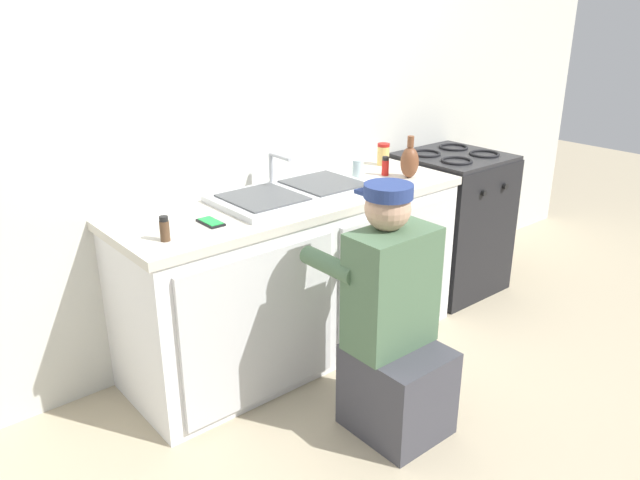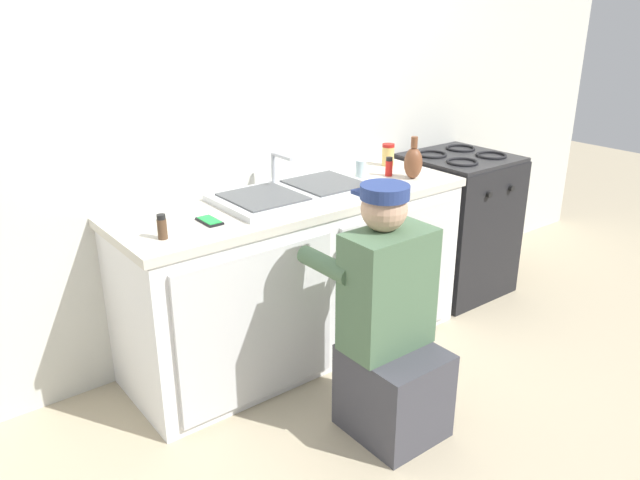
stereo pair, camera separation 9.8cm
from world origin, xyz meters
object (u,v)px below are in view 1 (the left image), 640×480
(water_glass, at_px, (358,169))
(stove_range, at_px, (449,222))
(plumber_person, at_px, (393,333))
(cell_phone, at_px, (211,222))
(sink_double_basin, at_px, (294,193))
(vase_decorative, at_px, (410,161))
(spice_bottle_pepper, at_px, (165,229))
(spice_bottle_red, at_px, (385,166))
(condiment_jar, at_px, (383,154))

(water_glass, bearing_deg, stove_range, -3.58)
(plumber_person, xyz_separation_m, water_glass, (0.55, 0.82, 0.46))
(plumber_person, bearing_deg, cell_phone, 123.01)
(sink_double_basin, bearing_deg, vase_decorative, -10.66)
(spice_bottle_pepper, distance_m, spice_bottle_red, 1.41)
(cell_phone, relative_size, vase_decorative, 0.61)
(sink_double_basin, height_order, condiment_jar, sink_double_basin)
(spice_bottle_pepper, relative_size, condiment_jar, 0.82)
(stove_range, distance_m, condiment_jar, 0.69)
(spice_bottle_red, xyz_separation_m, cell_phone, (-1.16, -0.07, -0.04))
(condiment_jar, height_order, spice_bottle_red, condiment_jar)
(plumber_person, height_order, spice_bottle_red, plumber_person)
(plumber_person, relative_size, spice_bottle_pepper, 10.52)
(vase_decorative, bearing_deg, plumber_person, -140.05)
(condiment_jar, bearing_deg, stove_range, -18.80)
(water_glass, height_order, vase_decorative, vase_decorative)
(stove_range, relative_size, condiment_jar, 7.04)
(stove_range, relative_size, cell_phone, 6.44)
(spice_bottle_red, relative_size, vase_decorative, 0.46)
(water_glass, bearing_deg, spice_bottle_red, -21.02)
(sink_double_basin, height_order, cell_phone, sink_double_basin)
(vase_decorative, bearing_deg, spice_bottle_pepper, -179.40)
(spice_bottle_pepper, bearing_deg, spice_bottle_red, 5.43)
(sink_double_basin, bearing_deg, spice_bottle_red, -1.17)
(sink_double_basin, bearing_deg, plumber_person, -95.52)
(plumber_person, relative_size, water_glass, 11.04)
(water_glass, bearing_deg, spice_bottle_pepper, -171.23)
(stove_range, bearing_deg, plumber_person, -149.74)
(vase_decorative, bearing_deg, sink_double_basin, 169.34)
(sink_double_basin, distance_m, plumber_person, 0.89)
(cell_phone, distance_m, vase_decorative, 1.22)
(sink_double_basin, bearing_deg, water_glass, 5.56)
(sink_double_basin, xyz_separation_m, condiment_jar, (0.78, 0.16, 0.05))
(sink_double_basin, relative_size, plumber_person, 0.72)
(spice_bottle_pepper, height_order, vase_decorative, vase_decorative)
(spice_bottle_pepper, bearing_deg, condiment_jar, 11.01)
(condiment_jar, distance_m, cell_phone, 1.33)
(spice_bottle_red, xyz_separation_m, vase_decorative, (0.07, -0.12, 0.04))
(stove_range, bearing_deg, cell_phone, -177.37)
(water_glass, distance_m, vase_decorative, 0.29)
(stove_range, relative_size, spice_bottle_pepper, 8.59)
(stove_range, relative_size, vase_decorative, 3.92)
(sink_double_basin, bearing_deg, condiment_jar, 11.31)
(spice_bottle_pepper, bearing_deg, stove_range, 4.07)
(plumber_person, bearing_deg, vase_decorative, 39.95)
(sink_double_basin, relative_size, cell_phone, 5.71)
(stove_range, height_order, spice_bottle_pepper, spice_bottle_pepper)
(stove_range, height_order, condiment_jar, condiment_jar)
(condiment_jar, xyz_separation_m, water_glass, (-0.31, -0.11, -0.01))
(sink_double_basin, distance_m, water_glass, 0.48)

